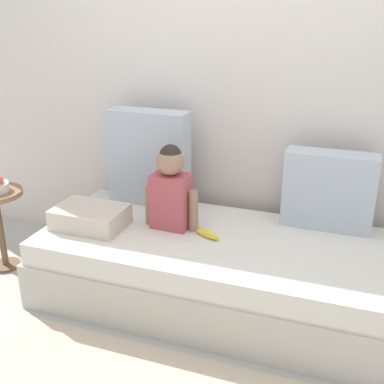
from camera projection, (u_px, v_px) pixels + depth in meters
name	position (u px, v px, depth m)	size (l,w,h in m)	color
ground_plane	(215.00, 300.00, 2.79)	(12.00, 12.00, 0.00)	#B2ADA3
back_wall	(247.00, 81.00, 2.86)	(5.21, 0.10, 2.35)	silver
couch	(216.00, 270.00, 2.72)	(2.01, 0.89, 0.41)	beige
throw_pillow_left	(149.00, 158.00, 3.01)	(0.51, 0.16, 0.60)	#B2BCC6
throw_pillow_right	(329.00, 191.00, 2.69)	(0.50, 0.16, 0.44)	#B2BCC6
toddler	(171.00, 188.00, 2.68)	(0.32, 0.16, 0.49)	#B24C51
banana	(207.00, 234.00, 2.63)	(0.17, 0.04, 0.04)	yellow
folded_blanket	(90.00, 217.00, 2.75)	(0.40, 0.28, 0.12)	beige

